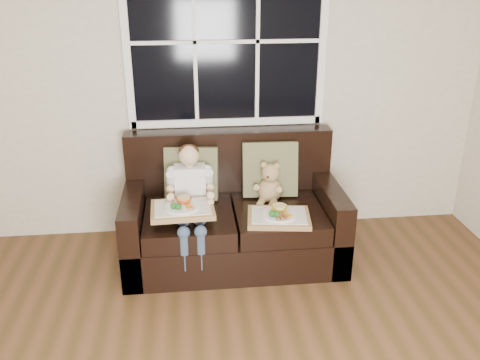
{
  "coord_description": "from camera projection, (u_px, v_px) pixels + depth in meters",
  "views": [
    {
      "loc": [
        -0.25,
        -1.64,
        2.19
      ],
      "look_at": [
        0.12,
        1.85,
        0.72
      ],
      "focal_mm": 38.0,
      "sensor_mm": 36.0,
      "label": 1
    }
  ],
  "objects": [
    {
      "name": "tray_right",
      "position": [
        279.0,
        216.0,
        3.78
      ],
      "size": [
        0.5,
        0.41,
        0.11
      ],
      "rotation": [
        0.0,
        0.0,
        -0.13
      ],
      "color": "#9A6A45",
      "rests_on": "loveseat"
    },
    {
      "name": "child",
      "position": [
        190.0,
        191.0,
        3.85
      ],
      "size": [
        0.35,
        0.58,
        0.79
      ],
      "color": "silver",
      "rests_on": "loveseat"
    },
    {
      "name": "teddy_bear",
      "position": [
        270.0,
        185.0,
        4.05
      ],
      "size": [
        0.24,
        0.29,
        0.35
      ],
      "rotation": [
        0.0,
        0.0,
        -0.35
      ],
      "color": "tan",
      "rests_on": "loveseat"
    },
    {
      "name": "pillow_left",
      "position": [
        191.0,
        173.0,
        4.08
      ],
      "size": [
        0.45,
        0.24,
        0.44
      ],
      "rotation": [
        -0.21,
        0.0,
        -0.13
      ],
      "color": "#6C6843",
      "rests_on": "loveseat"
    },
    {
      "name": "room_walls",
      "position": [
        262.0,
        154.0,
        1.76
      ],
      "size": [
        4.52,
        5.02,
        2.71
      ],
      "color": "#BBB09B",
      "rests_on": "ground"
    },
    {
      "name": "loveseat",
      "position": [
        233.0,
        219.0,
        4.11
      ],
      "size": [
        1.7,
        0.92,
        0.96
      ],
      "color": "black",
      "rests_on": "ground"
    },
    {
      "name": "window_back",
      "position": [
        226.0,
        42.0,
        4.02
      ],
      "size": [
        1.62,
        0.04,
        1.37
      ],
      "color": "black",
      "rests_on": "room_walls"
    },
    {
      "name": "tray_left",
      "position": [
        183.0,
        208.0,
        3.69
      ],
      "size": [
        0.47,
        0.37,
        0.1
      ],
      "rotation": [
        0.0,
        0.0,
        0.04
      ],
      "color": "#9A6A45",
      "rests_on": "child"
    },
    {
      "name": "pillow_right",
      "position": [
        270.0,
        169.0,
        4.14
      ],
      "size": [
        0.46,
        0.22,
        0.46
      ],
      "rotation": [
        -0.21,
        0.0,
        -0.05
      ],
      "color": "#6C6843",
      "rests_on": "loveseat"
    }
  ]
}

